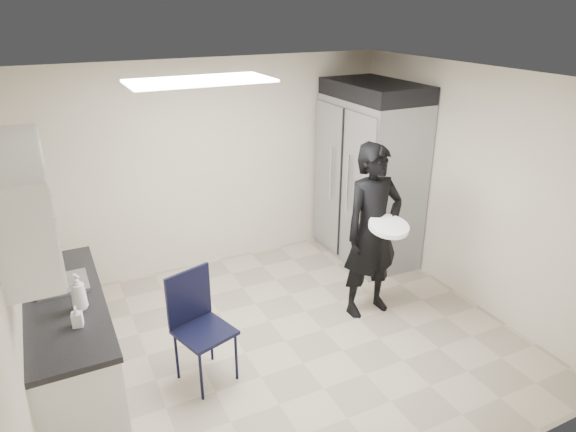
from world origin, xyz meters
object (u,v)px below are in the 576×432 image
man_tuxedo (372,232)px  commercial_fridge (369,181)px  lower_counter (72,348)px  folding_chair (205,332)px

man_tuxedo → commercial_fridge: bearing=54.8°
lower_counter → man_tuxedo: size_ratio=1.00×
commercial_fridge → folding_chair: bearing=-151.7°
lower_counter → commercial_fridge: (3.78, 1.07, 0.62)m
folding_chair → commercial_fridge: bearing=10.7°
man_tuxedo → folding_chair: bearing=-173.2°
lower_counter → commercial_fridge: bearing=15.9°
commercial_fridge → man_tuxedo: commercial_fridge is taller
commercial_fridge → folding_chair: size_ratio=2.09×
commercial_fridge → folding_chair: commercial_fridge is taller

